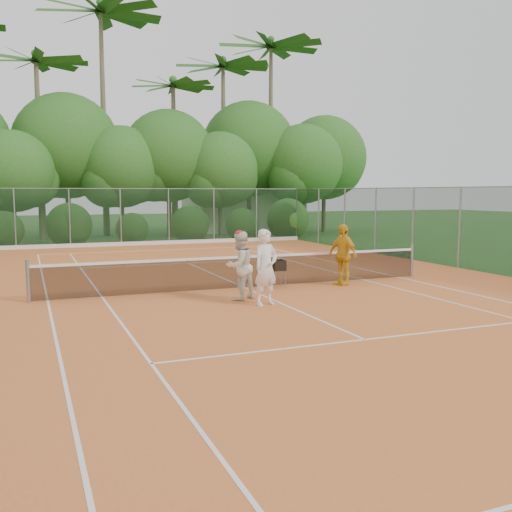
{
  "coord_description": "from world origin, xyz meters",
  "views": [
    {
      "loc": [
        -5.92,
        -15.5,
        2.83
      ],
      "look_at": [
        -0.14,
        -1.2,
        1.1
      ],
      "focal_mm": 40.0,
      "sensor_mm": 36.0,
      "label": 1
    }
  ],
  "objects_px": {
    "player_yellow": "(343,255)",
    "ball_hopper": "(278,266)",
    "player_white": "(266,267)",
    "player_center_grp": "(240,266)"
  },
  "relations": [
    {
      "from": "player_yellow",
      "to": "ball_hopper",
      "type": "relative_size",
      "value": 2.24
    },
    {
      "from": "player_white",
      "to": "player_center_grp",
      "type": "xyz_separation_m",
      "value": [
        -0.36,
        0.9,
        -0.05
      ]
    },
    {
      "from": "player_center_grp",
      "to": "player_yellow",
      "type": "bearing_deg",
      "value": 16.16
    },
    {
      "from": "player_center_grp",
      "to": "ball_hopper",
      "type": "xyz_separation_m",
      "value": [
        1.69,
        1.3,
        -0.25
      ]
    },
    {
      "from": "player_center_grp",
      "to": "player_yellow",
      "type": "distance_m",
      "value": 3.89
    },
    {
      "from": "player_white",
      "to": "player_center_grp",
      "type": "bearing_deg",
      "value": 95.26
    },
    {
      "from": "player_center_grp",
      "to": "player_yellow",
      "type": "height_order",
      "value": "player_yellow"
    },
    {
      "from": "player_yellow",
      "to": "ball_hopper",
      "type": "height_order",
      "value": "player_yellow"
    },
    {
      "from": "player_center_grp",
      "to": "player_yellow",
      "type": "xyz_separation_m",
      "value": [
        3.73,
        1.08,
        0.03
      ]
    },
    {
      "from": "ball_hopper",
      "to": "player_yellow",
      "type": "bearing_deg",
      "value": -14.17
    }
  ]
}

